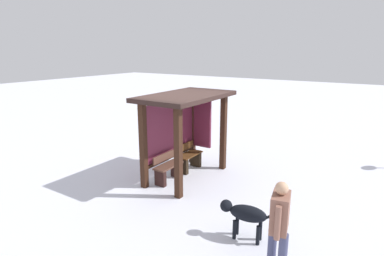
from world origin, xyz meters
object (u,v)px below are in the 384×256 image
object	(u,v)px
bus_shelter	(183,115)
dog	(245,214)
bench_center_inside	(189,159)
person_walking	(279,221)
bench_left_inside	(168,169)

from	to	relation	value
bus_shelter	dog	distance (m)	3.55
bench_center_inside	person_walking	xyz separation A→B (m)	(-2.93, -3.63, 0.57)
bench_left_inside	dog	xyz separation A→B (m)	(-1.36, -2.82, 0.17)
bench_left_inside	dog	distance (m)	3.13
bench_center_inside	person_walking	bearing A→B (deg)	-128.91
bus_shelter	bench_left_inside	size ratio (longest dim) A/B	3.06
bench_center_inside	dog	size ratio (longest dim) A/B	0.84
bus_shelter	person_walking	bearing A→B (deg)	-125.42
bench_center_inside	bus_shelter	bearing A→B (deg)	-165.66
bus_shelter	bench_center_inside	distance (m)	1.46
person_walking	dog	world-z (taller)	person_walking
bus_shelter	person_walking	xyz separation A→B (m)	(-2.50, -3.52, -0.82)
bus_shelter	bench_center_inside	size ratio (longest dim) A/B	3.06
person_walking	dog	size ratio (longest dim) A/B	1.43
bench_left_inside	bench_center_inside	bearing A→B (deg)	0.07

